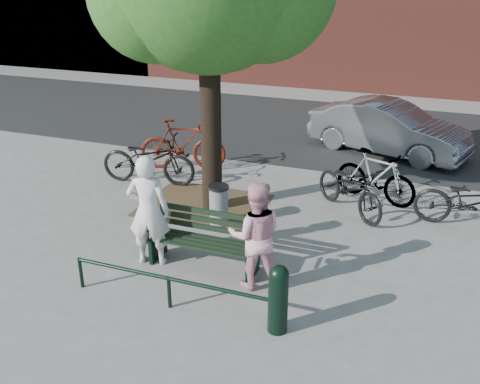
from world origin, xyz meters
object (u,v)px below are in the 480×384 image
at_px(park_bench, 205,239).
at_px(litter_bin, 219,205).
at_px(bicycle_c, 350,188).
at_px(person_right, 255,236).
at_px(person_left, 148,211).
at_px(parked_car, 388,128).
at_px(bollard, 278,297).

distance_m(park_bench, litter_bin, 1.49).
bearing_deg(bicycle_c, park_bench, -169.89).
bearing_deg(person_right, park_bench, -37.96).
bearing_deg(person_right, bicycle_c, -126.37).
xyz_separation_m(person_left, parked_car, (2.98, 7.11, -0.26)).
height_order(person_left, person_right, person_left).
relative_size(bollard, parked_car, 0.25).
distance_m(litter_bin, parked_car, 5.98).
relative_size(park_bench, bicycle_c, 0.89).
bearing_deg(bollard, bicycle_c, 86.85).
height_order(bicycle_c, parked_car, parked_car).
distance_m(person_right, bollard, 1.19).
xyz_separation_m(person_right, bollard, (0.65, -0.95, -0.31)).
xyz_separation_m(park_bench, bollard, (1.60, -1.24, 0.06)).
xyz_separation_m(litter_bin, parked_car, (2.48, 5.44, 0.27)).
bearing_deg(bicycle_c, parked_car, 38.65).
xyz_separation_m(person_right, bicycle_c, (0.88, 3.16, -0.34)).
height_order(bollard, parked_car, parked_car).
xyz_separation_m(bollard, parked_car, (0.51, 8.11, 0.13)).
bearing_deg(bicycle_c, person_right, -152.87).
xyz_separation_m(bollard, litter_bin, (-1.97, 2.68, -0.13)).
relative_size(person_left, bollard, 1.86).
bearing_deg(bicycle_c, person_left, -178.42).
bearing_deg(parked_car, person_right, -170.91).
xyz_separation_m(person_left, bollard, (2.48, -1.00, -0.40)).
height_order(person_left, bollard, person_left).
relative_size(bollard, bicycle_c, 0.51).
relative_size(bollard, litter_bin, 1.26).
bearing_deg(person_left, parked_car, -126.84).
relative_size(person_right, litter_bin, 2.14).
bearing_deg(person_left, bicycle_c, -145.16).
bearing_deg(bollard, park_bench, 142.21).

